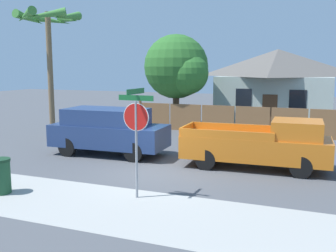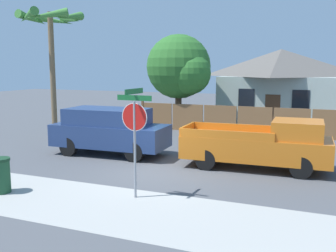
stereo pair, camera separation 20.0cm
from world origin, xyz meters
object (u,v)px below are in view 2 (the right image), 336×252
Objects in this scene: orange_pickup at (262,145)px; stop_sign at (135,124)px; palm_tree at (51,28)px; red_suv at (110,130)px; oak_tree at (181,68)px; house at (280,84)px; trash_bin at (0,175)px.

orange_pickup is 5.49m from stop_sign.
palm_tree reaches higher than stop_sign.
palm_tree is at bearing 150.41° from red_suv.
red_suv is at bearing -90.55° from oak_tree.
palm_tree is at bearing 165.14° from orange_pickup.
house is 2.51× the size of stop_sign.
stop_sign is (-2.79, -4.57, 1.23)m from orange_pickup.
oak_tree is 0.87× the size of palm_tree.
house reaches higher than stop_sign.
oak_tree is (-5.22, -5.59, 1.07)m from house.
orange_pickup is 8.79m from trash_bin.
palm_tree is 6.24× the size of trash_bin.
house is 1.58× the size of red_suv.
oak_tree reaches higher than house.
orange_pickup is at bearing -85.72° from house.
house is at bearing 73.93° from trash_bin.
oak_tree is 8.69m from red_suv.
house is 18.54m from stop_sign.
stop_sign is at bearing -123.82° from orange_pickup.
trash_bin is at bearing -106.07° from house.
red_suv is 5.87m from stop_sign.
oak_tree reaches higher than orange_pickup.
palm_tree is 10.61m from trash_bin.
red_suv reaches higher than trash_bin.
house is 15.57m from palm_tree.
oak_tree is 13.41m from stop_sign.
palm_tree is 7.08m from red_suv.
oak_tree is at bearing -133.04° from house.
orange_pickup is (1.04, -13.89, -1.63)m from house.
oak_tree is at bearing 87.04° from red_suv.
trash_bin is (4.48, -8.16, -5.10)m from palm_tree.
palm_tree is 11.47m from stop_sign.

